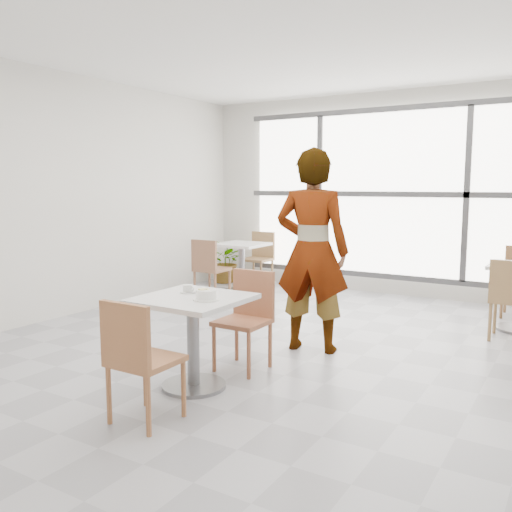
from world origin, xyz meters
The scene contains 16 objects.
floor centered at (0.00, 0.00, 0.00)m, with size 7.00×7.00×0.00m, color #9E9EA5.
ceiling centered at (0.00, 0.00, 3.00)m, with size 7.00×7.00×0.00m, color white.
wall_back centered at (0.00, 3.50, 1.50)m, with size 6.00×6.00×0.00m, color silver.
wall_left centered at (-3.00, 0.00, 1.50)m, with size 7.00×7.00×0.00m, color silver.
window centered at (0.00, 3.44, 1.50)m, with size 4.60×0.07×2.52m.
main_table centered at (-0.13, -1.06, 0.52)m, with size 0.80×0.80×0.75m.
chair_near centered at (-0.02, -1.80, 0.50)m, with size 0.42×0.42×0.87m.
chair_far centered at (-0.03, -0.41, 0.50)m, with size 0.42×0.42×0.87m.
oatmeal_bowl centered at (0.04, -1.10, 0.79)m, with size 0.21×0.21×0.09m.
coffee_cup centered at (-0.26, -0.96, 0.78)m, with size 0.16×0.13×0.07m.
person centered at (0.24, 0.36, 0.99)m, with size 0.72×0.47×1.98m, color black.
bg_table_left centered at (-1.96, 2.49, 0.49)m, with size 0.70×0.70×0.75m.
bg_chair_left_near centered at (-2.03, 1.73, 0.50)m, with size 0.42×0.42×0.87m.
bg_chair_left_far centered at (-2.01, 3.12, 0.50)m, with size 0.42×0.42×0.87m.
bg_chair_right_near centered at (1.90, 1.69, 0.50)m, with size 0.42×0.42×0.87m.
plant_left centered at (-2.60, 3.00, 0.36)m, with size 0.65×0.56×0.72m, color #437941.
Camera 1 is at (2.49, -4.38, 1.63)m, focal length 37.75 mm.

